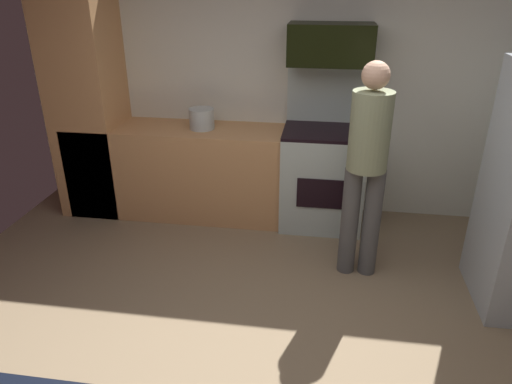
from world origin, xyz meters
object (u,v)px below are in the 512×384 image
microwave (331,44)px  person_cook (367,163)px  stock_pot (202,119)px  oven_range (323,173)px

microwave → person_cook: bearing=-70.8°
microwave → stock_pot: 1.36m
microwave → stock_pot: bearing=-176.1°
oven_range → microwave: bearing=90.0°
oven_range → stock_pot: oven_range is taller
microwave → oven_range: bearing=-90.0°
stock_pot → person_cook: bearing=-29.5°
oven_range → person_cook: 1.00m
oven_range → stock_pot: bearing=179.7°
person_cook → oven_range: bearing=111.0°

